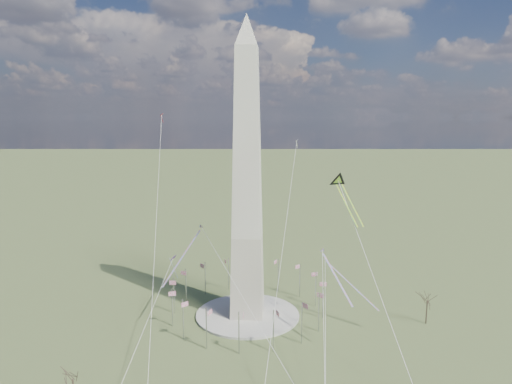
{
  "coord_description": "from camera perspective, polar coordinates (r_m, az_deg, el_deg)",
  "views": [
    {
      "loc": [
        14.66,
        -149.45,
        68.38
      ],
      "look_at": [
        2.95,
        0.0,
        43.86
      ],
      "focal_mm": 32.0,
      "sensor_mm": 36.0,
      "label": 1
    }
  ],
  "objects": [
    {
      "name": "kite_small_white",
      "position": [
        191.99,
        5.14,
        6.32
      ],
      "size": [
        1.15,
        1.79,
        3.97
      ],
      "rotation": [
        0.0,
        0.0,
        2.66
      ],
      "color": "white",
      "rests_on": "ground"
    },
    {
      "name": "plaza",
      "position": [
        164.84,
        -1.06,
        -15.07
      ],
      "size": [
        36.0,
        36.0,
        0.8
      ],
      "primitive_type": "cylinder",
      "color": "#A7A499",
      "rests_on": "ground"
    },
    {
      "name": "kite_small_red",
      "position": [
        197.24,
        -11.7,
        9.31
      ],
      "size": [
        1.22,
        1.84,
        3.99
      ],
      "rotation": [
        0.0,
        0.0,
        2.58
      ],
      "color": "red",
      "rests_on": "ground"
    },
    {
      "name": "tree_near",
      "position": [
        166.08,
        20.63,
        -12.42
      ],
      "size": [
        6.92,
        6.92,
        12.12
      ],
      "color": "#423728",
      "rests_on": "ground"
    },
    {
      "name": "tree_far",
      "position": [
        124.18,
        -21.96,
        -20.71
      ],
      "size": [
        6.15,
        6.15,
        10.76
      ],
      "color": "#423728",
      "rests_on": "ground"
    },
    {
      "name": "kite_streamer_right",
      "position": [
        158.77,
        10.86,
        -10.34
      ],
      "size": [
        17.77,
        13.21,
        14.39
      ],
      "rotation": [
        0.0,
        0.0,
        4.09
      ],
      "color": "#ED5025",
      "rests_on": "ground"
    },
    {
      "name": "kite_delta_black",
      "position": [
        156.27,
        10.4,
        1.06
      ],
      "size": [
        10.55,
        18.78,
        15.36
      ],
      "rotation": [
        0.0,
        0.0,
        3.49
      ],
      "color": "black",
      "rests_on": "ground"
    },
    {
      "name": "kite_diamond_purple",
      "position": [
        162.53,
        -10.3,
        -8.42
      ],
      "size": [
        2.35,
        3.02,
        8.8
      ],
      "rotation": [
        0.0,
        0.0,
        2.28
      ],
      "color": "#3E176A",
      "rests_on": "ground"
    },
    {
      "name": "kite_streamer_left",
      "position": [
        143.2,
        9.57,
        -9.64
      ],
      "size": [
        9.04,
        17.01,
        12.61
      ],
      "rotation": [
        0.0,
        0.0,
        3.59
      ],
      "color": "#ED5025",
      "rests_on": "ground"
    },
    {
      "name": "flagpole_ring",
      "position": [
        162.12,
        -1.07,
        -12.86
      ],
      "size": [
        54.4,
        54.4,
        13.0
      ],
      "color": "silver",
      "rests_on": "ground"
    },
    {
      "name": "washington_monument",
      "position": [
        151.55,
        -1.11,
        1.54
      ],
      "size": [
        15.56,
        15.56,
        100.0
      ],
      "color": "beige",
      "rests_on": "plaza"
    },
    {
      "name": "kite_streamer_mid",
      "position": [
        160.9,
        -8.4,
        -6.73
      ],
      "size": [
        10.13,
        22.32,
        16.17
      ],
      "rotation": [
        0.0,
        0.0,
        2.76
      ],
      "color": "#ED5025",
      "rests_on": "ground"
    },
    {
      "name": "ground",
      "position": [
        165.0,
        -1.06,
        -15.2
      ],
      "size": [
        2000.0,
        2000.0,
        0.0
      ],
      "primitive_type": "plane",
      "color": "#48562B",
      "rests_on": "ground"
    }
  ]
}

